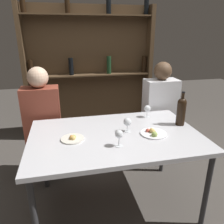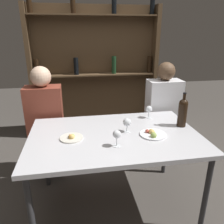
% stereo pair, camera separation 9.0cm
% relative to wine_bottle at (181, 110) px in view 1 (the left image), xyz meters
% --- Properties ---
extents(ground_plane, '(10.00, 10.00, 0.00)m').
position_rel_wine_bottle_xyz_m(ground_plane, '(-0.63, -0.07, -0.89)').
color(ground_plane, '#47423D').
extents(dining_table, '(1.44, 0.93, 0.75)m').
position_rel_wine_bottle_xyz_m(dining_table, '(-0.63, -0.07, -0.20)').
color(dining_table, silver).
rests_on(dining_table, ground_plane).
extents(wine_rack_wall, '(1.91, 0.21, 2.05)m').
position_rel_wine_bottle_xyz_m(wine_rack_wall, '(-0.63, 1.64, 0.14)').
color(wine_rack_wall, '#4C3823').
rests_on(wine_rack_wall, ground_plane).
extents(wine_bottle, '(0.08, 0.08, 0.32)m').
position_rel_wine_bottle_xyz_m(wine_bottle, '(0.00, 0.00, 0.00)').
color(wine_bottle, black).
rests_on(wine_bottle, dining_table).
extents(wine_glass_0, '(0.07, 0.07, 0.12)m').
position_rel_wine_bottle_xyz_m(wine_glass_0, '(-0.52, -0.04, -0.06)').
color(wine_glass_0, silver).
rests_on(wine_glass_0, dining_table).
extents(wine_glass_1, '(0.06, 0.06, 0.13)m').
position_rel_wine_bottle_xyz_m(wine_glass_1, '(-0.66, -0.27, -0.05)').
color(wine_glass_1, silver).
rests_on(wine_glass_1, dining_table).
extents(wine_glass_2, '(0.07, 0.07, 0.13)m').
position_rel_wine_bottle_xyz_m(wine_glass_2, '(-0.23, 0.25, -0.05)').
color(wine_glass_2, silver).
rests_on(wine_glass_2, dining_table).
extents(food_plate_0, '(0.22, 0.22, 0.05)m').
position_rel_wine_bottle_xyz_m(food_plate_0, '(-0.32, -0.14, -0.13)').
color(food_plate_0, white).
rests_on(food_plate_0, dining_table).
extents(food_plate_1, '(0.19, 0.19, 0.04)m').
position_rel_wine_bottle_xyz_m(food_plate_1, '(-1.00, -0.09, -0.13)').
color(food_plate_1, silver).
rests_on(food_plate_1, dining_table).
extents(seated_person_left, '(0.38, 0.22, 1.24)m').
position_rel_wine_bottle_xyz_m(seated_person_left, '(-1.28, 0.56, -0.30)').
color(seated_person_left, '#26262B').
rests_on(seated_person_left, ground_plane).
extents(seated_person_right, '(0.38, 0.22, 1.25)m').
position_rel_wine_bottle_xyz_m(seated_person_right, '(0.05, 0.56, -0.29)').
color(seated_person_right, '#26262B').
rests_on(seated_person_right, ground_plane).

